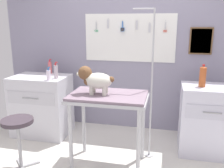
{
  "coord_description": "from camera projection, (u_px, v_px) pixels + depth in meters",
  "views": [
    {
      "loc": [
        0.58,
        -2.47,
        1.65
      ],
      "look_at": [
        -0.0,
        0.08,
        1.0
      ],
      "focal_mm": 39.97,
      "sensor_mm": 36.0,
      "label": 1
    }
  ],
  "objects": [
    {
      "name": "dog",
      "position": [
        94.0,
        79.0,
        2.74
      ],
      "size": [
        0.43,
        0.21,
        0.31
      ],
      "color": "silver",
      "rests_on": "grooming_table"
    },
    {
      "name": "cabinet_right",
      "position": [
        207.0,
        120.0,
        3.16
      ],
      "size": [
        0.68,
        0.54,
        0.88
      ],
      "color": "silver",
      "rests_on": "ground"
    },
    {
      "name": "stool",
      "position": [
        18.0,
        128.0,
        2.77
      ],
      "size": [
        0.35,
        0.35,
        0.61
      ],
      "color": "#9E9EA3",
      "rests_on": "ground"
    },
    {
      "name": "grooming_arm",
      "position": [
        151.0,
        91.0,
        2.96
      ],
      "size": [
        0.29,
        0.11,
        1.8
      ],
      "color": "#B7B7BC",
      "rests_on": "ground"
    },
    {
      "name": "grooming_table",
      "position": [
        108.0,
        103.0,
        2.79
      ],
      "size": [
        0.87,
        0.56,
        0.87
      ],
      "color": "#B7B7BC",
      "rests_on": "ground"
    },
    {
      "name": "counter_left",
      "position": [
        42.0,
        105.0,
        3.71
      ],
      "size": [
        0.8,
        0.58,
        0.89
      ],
      "color": "silver",
      "rests_on": "ground"
    },
    {
      "name": "pump_bottle_white",
      "position": [
        50.0,
        67.0,
        3.78
      ],
      "size": [
        0.06,
        0.06,
        0.22
      ],
      "color": "#D96063",
      "rests_on": "counter_left"
    },
    {
      "name": "spray_bottle_short",
      "position": [
        49.0,
        75.0,
        3.34
      ],
      "size": [
        0.06,
        0.06,
        0.18
      ],
      "color": "white",
      "rests_on": "counter_left"
    },
    {
      "name": "soda_bottle",
      "position": [
        203.0,
        76.0,
        3.02
      ],
      "size": [
        0.08,
        0.08,
        0.28
      ],
      "color": "#B65326",
      "rests_on": "cabinet_right"
    },
    {
      "name": "conditioner_bottle",
      "position": [
        56.0,
        72.0,
        3.43
      ],
      "size": [
        0.06,
        0.05,
        0.23
      ],
      "color": "#BBABB3",
      "rests_on": "counter_left"
    },
    {
      "name": "rear_wall_panel",
      "position": [
        130.0,
        55.0,
        3.79
      ],
      "size": [
        4.0,
        0.11,
        2.3
      ],
      "color": "gray",
      "rests_on": "ground"
    }
  ]
}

